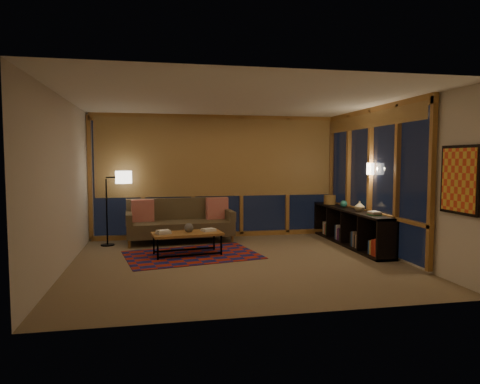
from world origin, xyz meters
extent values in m
cube|color=#98845D|center=(0.00, 0.00, 0.00)|extent=(5.50, 5.00, 0.01)
cube|color=white|center=(0.00, 0.00, 2.70)|extent=(5.50, 5.00, 0.01)
cube|color=beige|center=(0.00, 2.50, 1.35)|extent=(5.50, 0.01, 2.70)
cube|color=beige|center=(0.00, -2.50, 1.35)|extent=(5.50, 0.01, 2.70)
cube|color=beige|center=(-2.75, 0.00, 1.35)|extent=(0.01, 5.00, 2.70)
cube|color=beige|center=(2.75, 0.00, 1.35)|extent=(0.01, 5.00, 2.70)
cube|color=maroon|center=(-0.72, 0.67, 0.01)|extent=(2.56, 1.95, 0.01)
sphere|color=black|center=(-0.76, 0.74, 0.50)|extent=(0.22, 0.22, 0.17)
cylinder|color=brown|center=(2.47, 1.98, 0.83)|extent=(0.27, 0.27, 0.20)
sphere|color=#1F675A|center=(2.49, 1.30, 0.80)|extent=(0.16, 0.16, 0.15)
imported|color=tan|center=(2.49, 0.60, 0.83)|extent=(0.20, 0.20, 0.20)
camera|label=1|loc=(-1.32, -6.96, 1.73)|focal=32.00mm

